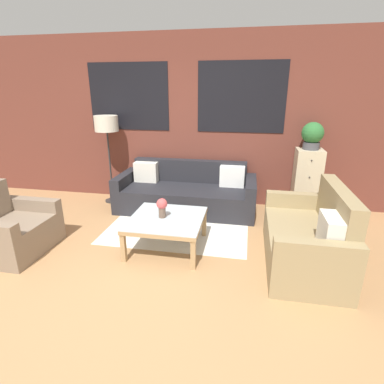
{
  "coord_description": "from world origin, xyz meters",
  "views": [
    {
      "loc": [
        1.11,
        -2.66,
        1.93
      ],
      "look_at": [
        0.36,
        1.27,
        0.55
      ],
      "focal_mm": 28.0,
      "sensor_mm": 36.0,
      "label": 1
    }
  ],
  "objects_px": {
    "potted_plant": "(312,135)",
    "flower_vase": "(162,206)",
    "armchair_corner": "(10,230)",
    "coffee_table": "(167,222)",
    "couch_dark": "(186,194)",
    "drawer_cabinet": "(306,182)",
    "settee_vintage": "(308,239)",
    "floor_lamp": "(107,128)"
  },
  "relations": [
    {
      "from": "couch_dark",
      "to": "armchair_corner",
      "type": "height_order",
      "value": "armchair_corner"
    },
    {
      "from": "armchair_corner",
      "to": "flower_vase",
      "type": "bearing_deg",
      "value": 13.37
    },
    {
      "from": "armchair_corner",
      "to": "flower_vase",
      "type": "xyz_separation_m",
      "value": [
        1.83,
        0.43,
        0.28
      ]
    },
    {
      "from": "potted_plant",
      "to": "drawer_cabinet",
      "type": "bearing_deg",
      "value": -90.0
    },
    {
      "from": "coffee_table",
      "to": "potted_plant",
      "type": "distance_m",
      "value": 2.6
    },
    {
      "from": "couch_dark",
      "to": "drawer_cabinet",
      "type": "height_order",
      "value": "drawer_cabinet"
    },
    {
      "from": "couch_dark",
      "to": "flower_vase",
      "type": "height_order",
      "value": "couch_dark"
    },
    {
      "from": "coffee_table",
      "to": "drawer_cabinet",
      "type": "xyz_separation_m",
      "value": [
        1.89,
        1.54,
        0.17
      ]
    },
    {
      "from": "floor_lamp",
      "to": "armchair_corner",
      "type": "bearing_deg",
      "value": -103.99
    },
    {
      "from": "armchair_corner",
      "to": "potted_plant",
      "type": "xyz_separation_m",
      "value": [
        3.77,
        1.97,
        0.99
      ]
    },
    {
      "from": "settee_vintage",
      "to": "potted_plant",
      "type": "bearing_deg",
      "value": 82.42
    },
    {
      "from": "couch_dark",
      "to": "drawer_cabinet",
      "type": "xyz_separation_m",
      "value": [
        1.92,
        0.22,
        0.25
      ]
    },
    {
      "from": "couch_dark",
      "to": "armchair_corner",
      "type": "relative_size",
      "value": 2.5
    },
    {
      "from": "settee_vintage",
      "to": "potted_plant",
      "type": "xyz_separation_m",
      "value": [
        0.21,
        1.58,
        0.96
      ]
    },
    {
      "from": "potted_plant",
      "to": "settee_vintage",
      "type": "bearing_deg",
      "value": -97.58
    },
    {
      "from": "settee_vintage",
      "to": "coffee_table",
      "type": "height_order",
      "value": "settee_vintage"
    },
    {
      "from": "drawer_cabinet",
      "to": "flower_vase",
      "type": "distance_m",
      "value": 2.48
    },
    {
      "from": "couch_dark",
      "to": "flower_vase",
      "type": "xyz_separation_m",
      "value": [
        -0.03,
        -1.32,
        0.28
      ]
    },
    {
      "from": "armchair_corner",
      "to": "floor_lamp",
      "type": "distance_m",
      "value": 2.2
    },
    {
      "from": "armchair_corner",
      "to": "coffee_table",
      "type": "height_order",
      "value": "armchair_corner"
    },
    {
      "from": "armchair_corner",
      "to": "coffee_table",
      "type": "xyz_separation_m",
      "value": [
        1.88,
        0.43,
        0.08
      ]
    },
    {
      "from": "coffee_table",
      "to": "drawer_cabinet",
      "type": "relative_size",
      "value": 0.86
    },
    {
      "from": "armchair_corner",
      "to": "drawer_cabinet",
      "type": "bearing_deg",
      "value": 27.57
    },
    {
      "from": "drawer_cabinet",
      "to": "armchair_corner",
      "type": "bearing_deg",
      "value": -152.43
    },
    {
      "from": "couch_dark",
      "to": "settee_vintage",
      "type": "relative_size",
      "value": 1.5
    },
    {
      "from": "settee_vintage",
      "to": "flower_vase",
      "type": "height_order",
      "value": "settee_vintage"
    },
    {
      "from": "couch_dark",
      "to": "armchair_corner",
      "type": "distance_m",
      "value": 2.55
    },
    {
      "from": "armchair_corner",
      "to": "floor_lamp",
      "type": "xyz_separation_m",
      "value": [
        0.47,
        1.88,
        1.04
      ]
    },
    {
      "from": "floor_lamp",
      "to": "coffee_table",
      "type": "bearing_deg",
      "value": -45.75
    },
    {
      "from": "couch_dark",
      "to": "floor_lamp",
      "type": "distance_m",
      "value": 1.74
    },
    {
      "from": "potted_plant",
      "to": "coffee_table",
      "type": "bearing_deg",
      "value": -140.83
    },
    {
      "from": "drawer_cabinet",
      "to": "potted_plant",
      "type": "relative_size",
      "value": 2.53
    },
    {
      "from": "settee_vintage",
      "to": "flower_vase",
      "type": "relative_size",
      "value": 6.13
    },
    {
      "from": "armchair_corner",
      "to": "coffee_table",
      "type": "bearing_deg",
      "value": 12.88
    },
    {
      "from": "drawer_cabinet",
      "to": "coffee_table",
      "type": "bearing_deg",
      "value": -140.84
    },
    {
      "from": "armchair_corner",
      "to": "flower_vase",
      "type": "distance_m",
      "value": 1.9
    },
    {
      "from": "couch_dark",
      "to": "coffee_table",
      "type": "relative_size",
      "value": 2.5
    },
    {
      "from": "drawer_cabinet",
      "to": "settee_vintage",
      "type": "bearing_deg",
      "value": -97.58
    },
    {
      "from": "coffee_table",
      "to": "floor_lamp",
      "type": "bearing_deg",
      "value": 134.25
    },
    {
      "from": "settee_vintage",
      "to": "floor_lamp",
      "type": "distance_m",
      "value": 3.58
    },
    {
      "from": "settee_vintage",
      "to": "floor_lamp",
      "type": "bearing_deg",
      "value": 154.21
    },
    {
      "from": "potted_plant",
      "to": "flower_vase",
      "type": "relative_size",
      "value": 1.68
    }
  ]
}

